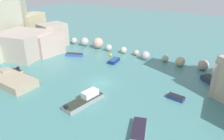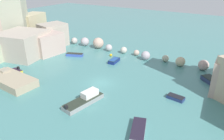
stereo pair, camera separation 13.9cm
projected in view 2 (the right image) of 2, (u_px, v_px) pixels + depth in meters
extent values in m
plane|color=teal|center=(100.00, 83.00, 36.93)|extent=(160.00, 160.00, 0.00)
cube|color=#B9A39E|center=(24.00, 34.00, 63.21)|extent=(9.27, 8.40, 1.75)
cube|color=#BCA795|center=(8.00, 29.00, 56.39)|extent=(10.73, 10.76, 7.88)
cube|color=#AA9E8F|center=(53.00, 35.00, 55.04)|extent=(6.36, 7.13, 5.61)
cube|color=#B3A595|center=(23.00, 44.00, 47.84)|extent=(10.62, 10.62, 5.48)
cube|color=#ABAE96|center=(14.00, 21.00, 54.07)|extent=(7.41, 7.06, 12.35)
cube|color=#BAA094|center=(45.00, 43.00, 49.91)|extent=(7.21, 7.16, 4.74)
cube|color=#BCAF88|center=(33.00, 27.00, 59.18)|extent=(5.96, 8.42, 7.21)
cube|color=#A59E90|center=(52.00, 35.00, 55.67)|extent=(6.53, 6.53, 5.15)
sphere|color=#B5ABA5|center=(74.00, 41.00, 57.20)|extent=(1.65, 1.65, 1.65)
sphere|color=#ABA1A6|center=(85.00, 42.00, 55.57)|extent=(2.14, 2.14, 2.14)
sphere|color=tan|center=(98.00, 43.00, 53.62)|extent=(2.63, 2.63, 2.63)
sphere|color=#AFA7A9|center=(109.00, 48.00, 51.90)|extent=(1.61, 1.61, 1.61)
sphere|color=beige|center=(124.00, 50.00, 50.43)|extent=(1.51, 1.51, 1.51)
sphere|color=#C0A594|center=(136.00, 53.00, 49.04)|extent=(1.31, 1.31, 1.31)
sphere|color=#AAA2AB|center=(146.00, 56.00, 46.49)|extent=(1.91, 1.91, 1.91)
sphere|color=#B5B79D|center=(165.00, 58.00, 45.62)|extent=(1.42, 1.42, 1.42)
sphere|color=#C4B895|center=(180.00, 62.00, 43.31)|extent=(1.91, 1.91, 1.91)
sphere|color=#BC9F98|center=(204.00, 65.00, 41.52)|extent=(2.03, 2.03, 2.03)
sphere|color=#B99BA6|center=(223.00, 70.00, 40.03)|extent=(1.42, 1.42, 1.42)
cube|color=tan|center=(12.00, 80.00, 36.37)|extent=(9.18, 4.78, 1.30)
sphere|color=gold|center=(111.00, 55.00, 48.70)|extent=(0.59, 0.59, 0.59)
cube|color=gold|center=(8.00, 75.00, 38.94)|extent=(2.80, 4.84, 0.75)
cube|color=#2E2031|center=(7.00, 73.00, 38.78)|extent=(2.74, 4.75, 0.06)
cube|color=#9E937F|center=(4.00, 72.00, 38.27)|extent=(1.87, 1.49, 0.91)
cube|color=black|center=(18.00, 68.00, 40.28)|extent=(0.47, 0.40, 0.50)
cube|color=navy|center=(114.00, 61.00, 45.47)|extent=(1.69, 3.15, 0.61)
cube|color=#192B34|center=(114.00, 59.00, 45.34)|extent=(1.66, 3.09, 0.06)
cube|color=#234C93|center=(114.00, 59.00, 45.33)|extent=(1.44, 2.68, 0.08)
cube|color=gray|center=(84.00, 102.00, 30.92)|extent=(3.04, 6.54, 0.67)
cube|color=#283126|center=(83.00, 100.00, 30.78)|extent=(2.98, 6.41, 0.06)
cube|color=silver|center=(90.00, 94.00, 31.45)|extent=(1.70, 2.68, 0.93)
cube|color=black|center=(66.00, 107.00, 28.65)|extent=(0.50, 0.43, 0.50)
cube|color=#3A56B6|center=(75.00, 55.00, 48.85)|extent=(3.92, 2.42, 0.59)
cube|color=#262822|center=(75.00, 53.00, 48.72)|extent=(3.84, 2.37, 0.06)
cube|color=navy|center=(217.00, 84.00, 35.83)|extent=(5.67, 5.37, 0.75)
cube|color=black|center=(217.00, 82.00, 35.67)|extent=(5.55, 5.26, 0.06)
cylinder|color=silver|center=(220.00, 70.00, 34.79)|extent=(0.10, 0.10, 4.36)
cube|color=gray|center=(138.00, 130.00, 25.30)|extent=(2.85, 4.43, 0.64)
cube|color=#221B2C|center=(138.00, 128.00, 25.16)|extent=(2.79, 4.35, 0.06)
cube|color=navy|center=(176.00, 98.00, 32.08)|extent=(2.58, 1.47, 0.50)
cube|color=black|center=(176.00, 96.00, 31.97)|extent=(2.52, 1.44, 0.06)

